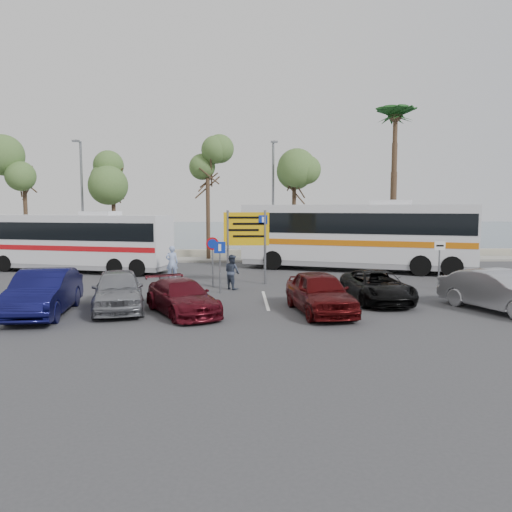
{
  "coord_description": "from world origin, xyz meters",
  "views": [
    {
      "loc": [
        0.63,
        -20.87,
        3.76
      ],
      "look_at": [
        1.46,
        3.0,
        1.4
      ],
      "focal_mm": 35.0,
      "sensor_mm": 36.0,
      "label": 1
    }
  ],
  "objects_px": {
    "car_red": "(320,292)",
    "car_silver_b": "(500,291)",
    "coach_bus_right": "(355,238)",
    "direction_sign": "(247,235)",
    "coach_bus_left": "(75,244)",
    "car_silver_a": "(118,290)",
    "street_lamp_right": "(273,195)",
    "suv_black": "(377,286)",
    "pedestrian_far": "(232,272)",
    "street_lamp_left": "(82,194)",
    "car_maroon": "(182,297)",
    "car_blue": "(43,293)",
    "pedestrian_near": "(172,263)"
  },
  "relations": [
    {
      "from": "street_lamp_left",
      "to": "street_lamp_right",
      "type": "xyz_separation_m",
      "value": [
        13.0,
        0.0,
        0.0
      ]
    },
    {
      "from": "direction_sign",
      "to": "car_silver_b",
      "type": "bearing_deg",
      "value": -36.67
    },
    {
      "from": "car_silver_a",
      "to": "car_silver_b",
      "type": "xyz_separation_m",
      "value": [
        13.77,
        -0.74,
        0.0
      ]
    },
    {
      "from": "pedestrian_near",
      "to": "car_red",
      "type": "bearing_deg",
      "value": 116.82
    },
    {
      "from": "car_silver_a",
      "to": "car_blue",
      "type": "bearing_deg",
      "value": -175.66
    },
    {
      "from": "coach_bus_right",
      "to": "car_red",
      "type": "height_order",
      "value": "coach_bus_right"
    },
    {
      "from": "street_lamp_left",
      "to": "car_blue",
      "type": "bearing_deg",
      "value": -77.33
    },
    {
      "from": "car_silver_a",
      "to": "street_lamp_right",
      "type": "bearing_deg",
      "value": 54.68
    },
    {
      "from": "direction_sign",
      "to": "suv_black",
      "type": "height_order",
      "value": "direction_sign"
    },
    {
      "from": "car_maroon",
      "to": "suv_black",
      "type": "height_order",
      "value": "suv_black"
    },
    {
      "from": "coach_bus_right",
      "to": "car_maroon",
      "type": "relative_size",
      "value": 3.23
    },
    {
      "from": "street_lamp_left",
      "to": "car_silver_b",
      "type": "bearing_deg",
      "value": -40.4
    },
    {
      "from": "car_blue",
      "to": "car_silver_b",
      "type": "relative_size",
      "value": 1.06
    },
    {
      "from": "street_lamp_left",
      "to": "pedestrian_far",
      "type": "height_order",
      "value": "street_lamp_left"
    },
    {
      "from": "street_lamp_left",
      "to": "car_silver_a",
      "type": "xyz_separation_m",
      "value": [
        6.23,
        -16.28,
        -3.85
      ]
    },
    {
      "from": "suv_black",
      "to": "pedestrian_far",
      "type": "height_order",
      "value": "pedestrian_far"
    },
    {
      "from": "direction_sign",
      "to": "car_silver_a",
      "type": "bearing_deg",
      "value": -128.72
    },
    {
      "from": "car_silver_a",
      "to": "car_blue",
      "type": "height_order",
      "value": "car_blue"
    },
    {
      "from": "car_red",
      "to": "car_silver_b",
      "type": "distance_m",
      "value": 6.5
    },
    {
      "from": "suv_black",
      "to": "car_silver_b",
      "type": "relative_size",
      "value": 0.98
    },
    {
      "from": "car_blue",
      "to": "car_maroon",
      "type": "height_order",
      "value": "car_blue"
    },
    {
      "from": "car_blue",
      "to": "direction_sign",
      "type": "bearing_deg",
      "value": 37.79
    },
    {
      "from": "street_lamp_left",
      "to": "direction_sign",
      "type": "xyz_separation_m",
      "value": [
        11.0,
        -10.32,
        -2.17
      ]
    },
    {
      "from": "coach_bus_left",
      "to": "car_silver_a",
      "type": "xyz_separation_m",
      "value": [
        5.08,
        -11.09,
        -0.89
      ]
    },
    {
      "from": "street_lamp_right",
      "to": "coach_bus_right",
      "type": "distance_m",
      "value": 7.4
    },
    {
      "from": "street_lamp_right",
      "to": "coach_bus_left",
      "type": "xyz_separation_m",
      "value": [
        -11.85,
        -5.19,
        -2.97
      ]
    },
    {
      "from": "coach_bus_right",
      "to": "coach_bus_left",
      "type": "bearing_deg",
      "value": 179.83
    },
    {
      "from": "direction_sign",
      "to": "car_maroon",
      "type": "height_order",
      "value": "direction_sign"
    },
    {
      "from": "coach_bus_right",
      "to": "direction_sign",
      "type": "bearing_deg",
      "value": -141.94
    },
    {
      "from": "direction_sign",
      "to": "car_blue",
      "type": "xyz_separation_m",
      "value": [
        -7.18,
        -6.7,
        -1.64
      ]
    },
    {
      "from": "coach_bus_left",
      "to": "car_silver_a",
      "type": "bearing_deg",
      "value": -65.41
    },
    {
      "from": "car_maroon",
      "to": "street_lamp_right",
      "type": "bearing_deg",
      "value": 48.88
    },
    {
      "from": "car_red",
      "to": "pedestrian_far",
      "type": "bearing_deg",
      "value": 113.24
    },
    {
      "from": "pedestrian_far",
      "to": "car_maroon",
      "type": "bearing_deg",
      "value": 123.11
    },
    {
      "from": "street_lamp_left",
      "to": "car_silver_a",
      "type": "bearing_deg",
      "value": -69.08
    },
    {
      "from": "direction_sign",
      "to": "car_red",
      "type": "relative_size",
      "value": 0.83
    },
    {
      "from": "coach_bus_right",
      "to": "car_silver_a",
      "type": "height_order",
      "value": "coach_bus_right"
    },
    {
      "from": "coach_bus_right",
      "to": "car_maroon",
      "type": "distance_m",
      "value": 14.81
    },
    {
      "from": "suv_black",
      "to": "pedestrian_far",
      "type": "distance_m",
      "value": 6.64
    },
    {
      "from": "street_lamp_left",
      "to": "car_red",
      "type": "xyz_separation_m",
      "value": [
        13.5,
        -17.02,
        -3.86
      ]
    },
    {
      "from": "street_lamp_left",
      "to": "car_maroon",
      "type": "xyz_separation_m",
      "value": [
        8.63,
        -17.02,
        -3.99
      ]
    },
    {
      "from": "car_silver_a",
      "to": "suv_black",
      "type": "bearing_deg",
      "value": -5.31
    },
    {
      "from": "direction_sign",
      "to": "pedestrian_far",
      "type": "distance_m",
      "value": 2.28
    },
    {
      "from": "pedestrian_far",
      "to": "direction_sign",
      "type": "bearing_deg",
      "value": -64.63
    },
    {
      "from": "coach_bus_right",
      "to": "pedestrian_far",
      "type": "height_order",
      "value": "coach_bus_right"
    },
    {
      "from": "car_silver_a",
      "to": "car_maroon",
      "type": "xyz_separation_m",
      "value": [
        2.4,
        -0.74,
        -0.14
      ]
    },
    {
      "from": "street_lamp_right",
      "to": "car_silver_a",
      "type": "bearing_deg",
      "value": -112.59
    },
    {
      "from": "car_silver_b",
      "to": "coach_bus_left",
      "type": "bearing_deg",
      "value": 125.65
    },
    {
      "from": "car_red",
      "to": "car_silver_b",
      "type": "bearing_deg",
      "value": -7.92
    },
    {
      "from": "street_lamp_left",
      "to": "coach_bus_left",
      "type": "relative_size",
      "value": 0.7
    }
  ]
}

